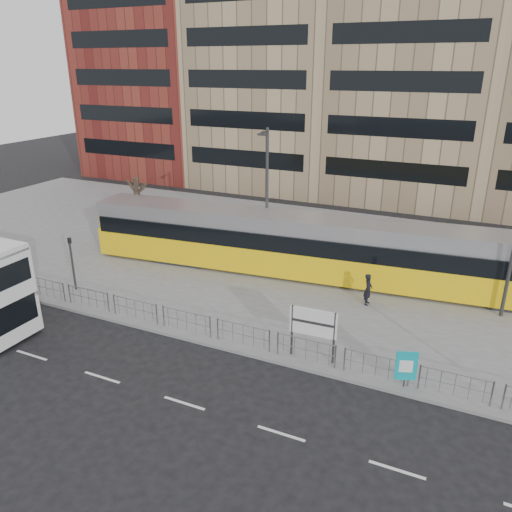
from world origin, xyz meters
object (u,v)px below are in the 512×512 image
at_px(tram, 337,250).
at_px(bare_tree, 135,174).
at_px(pedestrian, 368,289).
at_px(traffic_light_west, 72,257).
at_px(ad_panel, 406,366).
at_px(station_sign, 313,325).
at_px(lamp_post_west, 267,192).

bearing_deg(tram, bare_tree, 174.22).
xyz_separation_m(pedestrian, bare_tree, (-16.76, 2.67, 4.14)).
xyz_separation_m(tram, traffic_light_west, (-12.98, -7.69, 0.14)).
bearing_deg(ad_panel, pedestrian, 94.81).
height_order(tram, bare_tree, bare_tree).
bearing_deg(tram, pedestrian, -51.92).
relative_size(station_sign, traffic_light_west, 0.77).
bearing_deg(pedestrian, bare_tree, 80.31).
distance_m(tram, lamp_post_west, 5.59).
bearing_deg(traffic_light_west, station_sign, -10.27).
bearing_deg(pedestrian, traffic_light_west, 107.60).
xyz_separation_m(traffic_light_west, lamp_post_west, (8.17, 8.29, 2.65)).
xyz_separation_m(station_sign, lamp_post_west, (-6.31, 9.43, 2.97)).
bearing_deg(traffic_light_west, bare_tree, 93.72).
distance_m(ad_panel, traffic_light_west, 18.57).
relative_size(tram, traffic_light_west, 10.04).
distance_m(station_sign, pedestrian, 6.35).
xyz_separation_m(tram, pedestrian, (2.48, -2.60, -0.97)).
bearing_deg(tram, lamp_post_west, 167.39).
xyz_separation_m(station_sign, ad_panel, (3.99, -0.40, -0.71)).
relative_size(ad_panel, bare_tree, 0.23).
distance_m(ad_panel, lamp_post_west, 14.71).
bearing_deg(traffic_light_west, tram, 24.86).
bearing_deg(bare_tree, ad_panel, -25.18).
relative_size(station_sign, pedestrian, 1.38).
bearing_deg(pedestrian, ad_panel, -156.17).
bearing_deg(traffic_light_west, lamp_post_west, 39.63).
relative_size(tram, lamp_post_west, 3.66).
relative_size(pedestrian, lamp_post_west, 0.20).
height_order(traffic_light_west, bare_tree, bare_tree).
xyz_separation_m(pedestrian, lamp_post_west, (-7.29, 3.20, 3.76)).
relative_size(pedestrian, bare_tree, 0.25).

